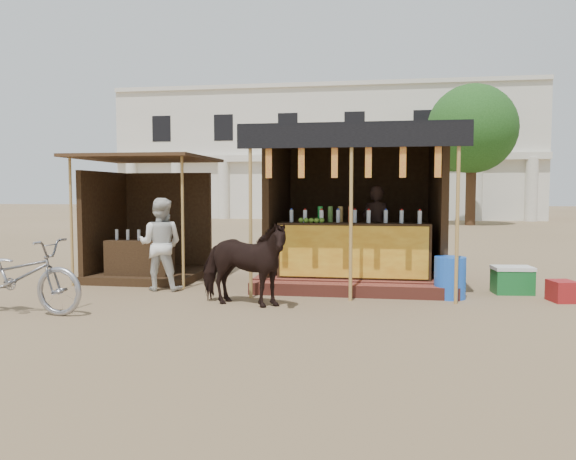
# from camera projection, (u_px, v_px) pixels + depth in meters

# --- Properties ---
(ground) EXTENTS (120.00, 120.00, 0.00)m
(ground) POSITION_uv_depth(u_px,v_px,m) (269.00, 321.00, 7.44)
(ground) COLOR #846B4C
(ground) RESTS_ON ground
(main_stall) EXTENTS (3.60, 3.61, 2.78)m
(main_stall) POSITION_uv_depth(u_px,v_px,m) (356.00, 228.00, 10.51)
(main_stall) COLOR brown
(main_stall) RESTS_ON ground
(secondary_stall) EXTENTS (2.40, 2.40, 2.38)m
(secondary_stall) POSITION_uv_depth(u_px,v_px,m) (143.00, 235.00, 11.06)
(secondary_stall) COLOR #352413
(secondary_stall) RESTS_ON ground
(cow) EXTENTS (1.61, 0.97, 1.27)m
(cow) POSITION_uv_depth(u_px,v_px,m) (243.00, 264.00, 8.34)
(cow) COLOR black
(cow) RESTS_ON ground
(motorbike) EXTENTS (2.05, 0.83, 1.06)m
(motorbike) POSITION_uv_depth(u_px,v_px,m) (18.00, 276.00, 7.87)
(motorbike) COLOR #919299
(motorbike) RESTS_ON ground
(bystander) EXTENTS (0.80, 0.64, 1.60)m
(bystander) POSITION_uv_depth(u_px,v_px,m) (161.00, 244.00, 9.71)
(bystander) COLOR silver
(bystander) RESTS_ON ground
(blue_barrel) EXTENTS (0.50, 0.50, 0.67)m
(blue_barrel) POSITION_uv_depth(u_px,v_px,m) (450.00, 278.00, 8.98)
(blue_barrel) COLOR blue
(blue_barrel) RESTS_ON ground
(red_crate) EXTENTS (0.43, 0.48, 0.33)m
(red_crate) POSITION_uv_depth(u_px,v_px,m) (562.00, 291.00, 8.72)
(red_crate) COLOR maroon
(red_crate) RESTS_ON ground
(cooler) EXTENTS (0.68, 0.50, 0.46)m
(cooler) POSITION_uv_depth(u_px,v_px,m) (512.00, 280.00, 9.40)
(cooler) COLOR #17682B
(cooler) RESTS_ON ground
(background_building) EXTENTS (26.00, 7.45, 8.18)m
(background_building) POSITION_uv_depth(u_px,v_px,m) (326.00, 157.00, 36.97)
(background_building) COLOR silver
(background_building) RESTS_ON ground
(tree) EXTENTS (4.50, 4.40, 7.00)m
(tree) POSITION_uv_depth(u_px,v_px,m) (468.00, 133.00, 28.01)
(tree) COLOR #382314
(tree) RESTS_ON ground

